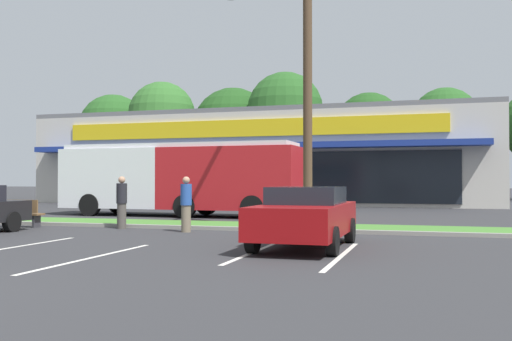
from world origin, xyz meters
TOP-DOWN VIEW (x-y plane):
  - grass_median at (0.00, 14.00)m, footprint 56.00×2.20m
  - curb_lip at (0.00, 12.78)m, footprint 56.00×0.24m
  - parking_stripe_1 at (-1.23, 6.85)m, footprint 0.12×4.80m
  - parking_stripe_2 at (1.63, 5.82)m, footprint 0.12×4.80m
  - parking_stripe_3 at (4.58, 7.92)m, footprint 0.12×4.80m
  - parking_stripe_4 at (6.57, 7.64)m, footprint 0.12×4.80m
  - storefront_building at (-2.99, 35.51)m, footprint 31.28×12.36m
  - tree_far_left at (-22.07, 46.36)m, footprint 6.88×6.88m
  - tree_left at (-15.23, 43.37)m, footprint 6.13×6.13m
  - tree_mid_left at (-9.12, 45.81)m, footprint 7.57×7.57m
  - tree_mid at (-3.52, 43.34)m, footprint 6.55×6.55m
  - tree_mid_right at (3.38, 45.53)m, footprint 5.88×5.88m
  - tree_right at (9.63, 45.14)m, footprint 5.62×5.62m
  - utility_pole at (4.41, 13.88)m, footprint 3.03×2.40m
  - city_bus at (-2.45, 19.11)m, footprint 11.16×2.84m
  - bus_stop_bench at (-5.12, 11.87)m, footprint 1.60×0.45m
  - car_0 at (5.51, 8.89)m, footprint 2.00×4.48m
  - car_2 at (-1.41, 25.68)m, footprint 4.36×1.92m
  - car_3 at (-6.29, 25.00)m, footprint 4.42×1.89m
  - pedestrian_near_bench at (1.11, 11.80)m, footprint 0.35×0.35m
  - pedestrian_by_pole at (-1.46, 12.35)m, footprint 0.35×0.35m

SIDE VIEW (x-z plane):
  - parking_stripe_1 at x=-1.23m, z-range 0.00..0.01m
  - parking_stripe_2 at x=1.63m, z-range 0.00..0.01m
  - parking_stripe_3 at x=4.58m, z-range 0.00..0.01m
  - parking_stripe_4 at x=6.57m, z-range 0.00..0.01m
  - grass_median at x=0.00m, z-range 0.00..0.12m
  - curb_lip at x=0.00m, z-range 0.00..0.12m
  - bus_stop_bench at x=-5.12m, z-range 0.03..0.98m
  - car_0 at x=5.51m, z-range 0.04..1.49m
  - car_2 at x=-1.41m, z-range 0.03..1.50m
  - car_3 at x=-6.29m, z-range 0.02..1.54m
  - pedestrian_near_bench at x=1.11m, z-range 0.00..1.74m
  - pedestrian_by_pole at x=-1.46m, z-range 0.00..1.75m
  - city_bus at x=-2.45m, z-range 0.14..3.39m
  - storefront_building at x=-2.99m, z-range 0.00..6.32m
  - utility_pole at x=4.41m, z-range 0.35..11.52m
  - tree_mid_right at x=3.38m, z-range 1.64..10.84m
  - tree_mid_left at x=-9.12m, z-range 1.32..11.55m
  - tree_right at x=9.63m, z-range 1.81..11.09m
  - tree_far_left at x=-22.07m, z-range 1.67..11.91m
  - tree_left at x=-15.23m, z-range 2.26..12.95m
  - tree_mid at x=-3.52m, z-range 2.18..13.13m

